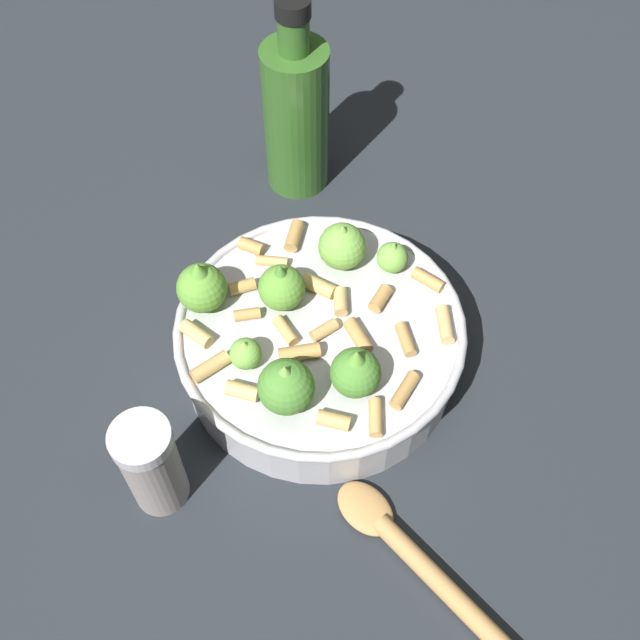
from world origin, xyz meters
TOP-DOWN VIEW (x-y plane):
  - ground_plane at (0.00, 0.00)m, footprint 2.40×2.40m
  - cooking_pan at (-0.00, 0.00)m, footprint 0.25×0.25m
  - pepper_shaker at (-0.17, -0.06)m, footprint 0.05×0.05m
  - olive_oil_bottle at (0.08, 0.22)m, footprint 0.07×0.07m
  - wooden_spoon at (-0.00, -0.23)m, footprint 0.10×0.25m

SIDE VIEW (x-z plane):
  - ground_plane at x=0.00m, z-range 0.00..0.00m
  - wooden_spoon at x=0.00m, z-range 0.00..0.02m
  - cooking_pan at x=0.00m, z-range -0.02..0.09m
  - pepper_shaker at x=-0.17m, z-range 0.00..0.10m
  - olive_oil_bottle at x=0.08m, z-range -0.02..0.19m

